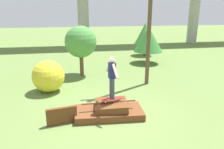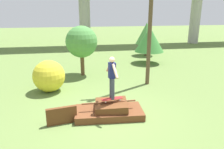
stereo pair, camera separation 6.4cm
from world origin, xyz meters
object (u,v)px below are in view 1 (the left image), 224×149
bush_yellow_flowering (48,76)px  skater (112,75)px  tree_behind_right (81,42)px  tree_mid_back (149,39)px  skateboard (112,99)px  tree_behind_left (145,33)px  utility_pole (151,0)px

bush_yellow_flowering → skater: bearing=-49.2°
tree_behind_right → tree_mid_back: (4.78, 2.12, -0.26)m
tree_behind_right → bush_yellow_flowering: tree_behind_right is taller
skater → bush_yellow_flowering: 3.91m
skateboard → tree_behind_left: bearing=65.5°
tree_mid_back → skateboard: bearing=-117.9°
skateboard → tree_behind_right: tree_behind_right is taller
utility_pole → tree_behind_right: 4.50m
skateboard → tree_mid_back: (3.94, 7.43, 1.05)m
skater → bush_yellow_flowering: (-2.50, 2.90, -0.79)m
tree_behind_left → tree_behind_right: (-5.41, -4.69, 0.13)m
tree_behind_right → tree_mid_back: 5.24m
utility_pole → tree_behind_left: size_ratio=3.01×
tree_behind_right → bush_yellow_flowering: (-1.65, -2.41, -1.20)m
skateboard → tree_mid_back: 8.47m
utility_pole → skateboard: bearing=-127.5°
tree_behind_left → tree_mid_back: 2.65m
skateboard → utility_pole: utility_pole is taller
tree_mid_back → tree_behind_left: bearing=76.4°
skateboard → tree_behind_left: tree_behind_left is taller
tree_mid_back → utility_pole: bearing=-109.6°
tree_behind_left → utility_pole: bearing=-107.4°
utility_pole → bush_yellow_flowering: size_ratio=5.42×
skateboard → utility_pole: 5.28m
utility_pole → tree_behind_left: utility_pole is taller
skater → utility_pole: (2.40, 3.12, 2.63)m
skater → tree_behind_right: size_ratio=0.54×
tree_behind_left → tree_behind_right: tree_behind_right is taller
tree_behind_right → skater: bearing=-80.9°
tree_behind_right → skateboard: bearing=-80.9°
tree_behind_left → bush_yellow_flowering: tree_behind_left is taller
skateboard → tree_behind_left: (4.56, 10.00, 1.17)m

